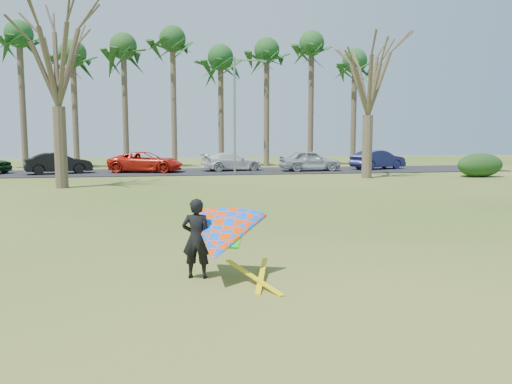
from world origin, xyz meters
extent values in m
plane|color=#1F4C10|center=(0.00, 0.00, 0.00)|extent=(100.00, 100.00, 0.00)
cube|color=black|center=(0.00, 25.00, 0.03)|extent=(46.00, 7.00, 0.06)
cylinder|color=#46392A|center=(-14.00, 31.00, 5.20)|extent=(0.48, 0.48, 10.40)
ellipsoid|color=#1B4B1C|center=(-14.00, 31.00, 10.70)|extent=(4.84, 4.84, 3.08)
cylinder|color=brown|center=(-10.00, 31.00, 4.50)|extent=(0.48, 0.48, 9.00)
ellipsoid|color=#1B4217|center=(-10.00, 31.00, 9.30)|extent=(4.84, 4.84, 3.08)
cylinder|color=#4D3C2E|center=(-6.00, 31.00, 4.85)|extent=(0.48, 0.48, 9.70)
ellipsoid|color=#194117|center=(-6.00, 31.00, 10.00)|extent=(4.84, 4.84, 3.08)
cylinder|color=brown|center=(-2.00, 31.00, 5.20)|extent=(0.48, 0.48, 10.40)
ellipsoid|color=#1B4418|center=(-2.00, 31.00, 10.70)|extent=(4.84, 4.84, 3.08)
cylinder|color=#4D3B2E|center=(2.00, 31.00, 4.50)|extent=(0.48, 0.48, 9.00)
ellipsoid|color=#184518|center=(2.00, 31.00, 9.30)|extent=(4.84, 4.84, 3.08)
cylinder|color=#46372A|center=(6.00, 31.00, 4.85)|extent=(0.48, 0.48, 9.70)
ellipsoid|color=#1E491A|center=(6.00, 31.00, 10.00)|extent=(4.84, 4.84, 3.08)
cylinder|color=brown|center=(10.00, 31.00, 5.20)|extent=(0.48, 0.48, 10.40)
ellipsoid|color=#19471C|center=(10.00, 31.00, 10.70)|extent=(4.84, 4.84, 3.08)
cylinder|color=#4C3F2E|center=(14.00, 31.00, 4.50)|extent=(0.48, 0.48, 9.00)
ellipsoid|color=#17431A|center=(14.00, 31.00, 9.30)|extent=(4.84, 4.84, 3.08)
cylinder|color=#4B3D2D|center=(-8.00, 15.00, 2.10)|extent=(0.64, 0.64, 4.20)
cylinder|color=brown|center=(10.00, 18.00, 1.99)|extent=(0.64, 0.64, 3.99)
cylinder|color=gray|center=(2.00, 22.00, 4.00)|extent=(0.16, 0.16, 8.00)
cylinder|color=gray|center=(3.00, 22.00, 7.80)|extent=(2.00, 0.10, 0.10)
cube|color=gray|center=(4.00, 22.00, 7.75)|extent=(0.40, 0.18, 0.12)
ellipsoid|color=#173714|center=(17.60, 17.39, 0.79)|extent=(3.14, 1.42, 1.57)
ellipsoid|color=#153B16|center=(17.78, 18.38, 0.59)|extent=(2.13, 1.00, 1.19)
imported|color=black|center=(-10.09, 24.35, 0.79)|extent=(4.69, 2.88, 1.46)
imported|color=red|center=(-4.13, 24.79, 0.79)|extent=(5.67, 3.46, 1.47)
imported|color=silver|center=(2.20, 25.35, 0.73)|extent=(4.94, 2.83, 1.35)
imported|color=#A9AFB7|center=(7.96, 24.02, 0.84)|extent=(4.61, 1.96, 1.55)
imported|color=#191A4C|center=(13.80, 24.95, 0.81)|extent=(4.79, 2.95, 1.49)
imported|color=black|center=(-1.99, -2.74, 0.78)|extent=(0.64, 0.50, 1.56)
cone|color=#055BFB|center=(-1.54, -2.99, 0.85)|extent=(2.13, 2.39, 2.02)
cube|color=#0CBF19|center=(-1.42, -3.07, 0.80)|extent=(0.62, 0.60, 0.24)
cube|color=yellow|center=(-0.99, -3.34, 0.01)|extent=(0.85, 1.66, 0.28)
cube|color=yellow|center=(-0.79, -3.14, 0.01)|extent=(0.56, 1.76, 0.22)
camera|label=1|loc=(-2.48, -12.21, 2.76)|focal=35.00mm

